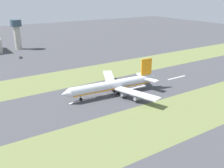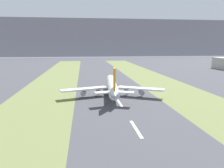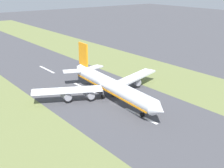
# 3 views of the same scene
# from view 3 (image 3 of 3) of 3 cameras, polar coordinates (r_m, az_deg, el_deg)

# --- Properties ---
(ground_plane) EXTENTS (800.00, 800.00, 0.00)m
(ground_plane) POSITION_cam_3_polar(r_m,az_deg,el_deg) (130.21, 0.57, -3.52)
(ground_plane) COLOR #424247
(grass_median_west) EXTENTS (40.00, 600.00, 0.01)m
(grass_median_west) POSITION_cam_3_polar(r_m,az_deg,el_deg) (160.04, 13.44, 0.24)
(grass_median_west) COLOR olive
(grass_median_west) RESTS_ON ground
(grass_median_east) EXTENTS (40.00, 600.00, 0.01)m
(grass_median_east) POSITION_cam_3_polar(r_m,az_deg,el_deg) (111.12, -18.37, -8.61)
(grass_median_east) COLOR olive
(grass_median_east) RESTS_ON ground
(centreline_dash_near) EXTENTS (1.20, 18.00, 0.01)m
(centreline_dash_near) POSITION_cam_3_polar(r_m,az_deg,el_deg) (182.56, -11.83, 2.63)
(centreline_dash_near) COLOR silver
(centreline_dash_near) RESTS_ON ground
(centreline_dash_mid) EXTENTS (1.20, 18.00, 0.01)m
(centreline_dash_mid) POSITION_cam_3_polar(r_m,az_deg,el_deg) (148.85, -5.12, -0.70)
(centreline_dash_mid) COLOR silver
(centreline_dash_mid) RESTS_ON ground
(centreline_dash_far) EXTENTS (1.20, 18.00, 0.01)m
(centreline_dash_far) POSITION_cam_3_polar(r_m,az_deg,el_deg) (119.09, 5.24, -5.79)
(centreline_dash_far) COLOR silver
(centreline_dash_far) RESTS_ON ground
(airplane_main_jet) EXTENTS (63.91, 67.22, 20.20)m
(airplane_main_jet) POSITION_cam_3_polar(r_m,az_deg,el_deg) (133.60, -0.44, -0.18)
(airplane_main_jet) COLOR silver
(airplane_main_jet) RESTS_ON ground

